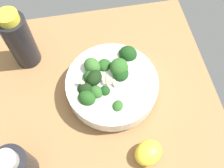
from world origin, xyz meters
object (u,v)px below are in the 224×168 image
Objects in this scene: bowl_of_broccoli at (110,83)px; lemon_wedge at (148,153)px; bottle_tall at (15,166)px; bottle_short at (20,40)px.

bowl_of_broccoli is 18.29cm from lemon_wedge.
bottle_tall reaches higher than lemon_wedge.
bottle_short is at bearing 56.12° from bowl_of_broccoli.
lemon_wedge is 27.66cm from bottle_tall.
lemon_wedge is 0.38× the size of bottle_short.
bowl_of_broccoli is at bearing 16.63° from lemon_wedge.
bottle_short is (30.93, 25.29, 5.98)cm from lemon_wedge.
bottle_tall is (1.60, 27.45, 3.06)cm from lemon_wedge.
bottle_short is (13.48, 20.07, 4.30)cm from bowl_of_broccoli.
bottle_short reaches higher than bowl_of_broccoli.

